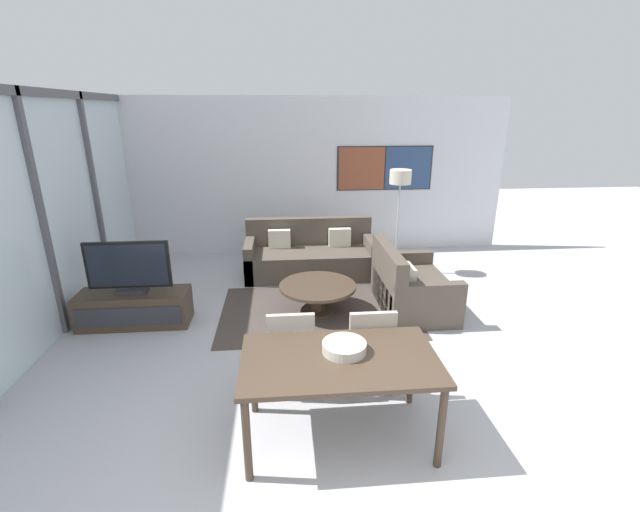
{
  "coord_description": "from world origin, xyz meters",
  "views": [
    {
      "loc": [
        -0.47,
        -1.98,
        2.56
      ],
      "look_at": [
        -0.05,
        2.71,
        0.95
      ],
      "focal_mm": 24.0,
      "sensor_mm": 36.0,
      "label": 1
    }
  ],
  "objects_px": {
    "tv_console": "(135,308)",
    "sofa_main": "(310,257)",
    "sofa_side": "(408,289)",
    "television": "(128,268)",
    "fruit_bowl": "(344,347)",
    "coffee_table": "(318,291)",
    "dining_chair_centre": "(369,343)",
    "dining_chair_left": "(291,345)",
    "dining_table": "(340,366)",
    "floor_lamp": "(400,186)"
  },
  "relations": [
    {
      "from": "coffee_table",
      "to": "floor_lamp",
      "type": "bearing_deg",
      "value": 43.9
    },
    {
      "from": "dining_table",
      "to": "floor_lamp",
      "type": "bearing_deg",
      "value": 68.74
    },
    {
      "from": "television",
      "to": "dining_chair_left",
      "type": "height_order",
      "value": "television"
    },
    {
      "from": "tv_console",
      "to": "sofa_side",
      "type": "distance_m",
      "value": 3.53
    },
    {
      "from": "dining_chair_left",
      "to": "coffee_table",
      "type": "bearing_deg",
      "value": 76.86
    },
    {
      "from": "dining_chair_centre",
      "to": "sofa_main",
      "type": "bearing_deg",
      "value": 96.22
    },
    {
      "from": "coffee_table",
      "to": "floor_lamp",
      "type": "height_order",
      "value": "floor_lamp"
    },
    {
      "from": "dining_table",
      "to": "fruit_bowl",
      "type": "xyz_separation_m",
      "value": [
        0.05,
        0.08,
        0.13
      ]
    },
    {
      "from": "dining_chair_left",
      "to": "dining_chair_centre",
      "type": "height_order",
      "value": "same"
    },
    {
      "from": "tv_console",
      "to": "sofa_main",
      "type": "xyz_separation_m",
      "value": [
        2.31,
        1.6,
        0.07
      ]
    },
    {
      "from": "tv_console",
      "to": "sofa_main",
      "type": "height_order",
      "value": "sofa_main"
    },
    {
      "from": "fruit_bowl",
      "to": "television",
      "type": "bearing_deg",
      "value": 138.08
    },
    {
      "from": "sofa_main",
      "to": "coffee_table",
      "type": "distance_m",
      "value": 1.46
    },
    {
      "from": "dining_chair_left",
      "to": "fruit_bowl",
      "type": "bearing_deg",
      "value": -53.87
    },
    {
      "from": "sofa_side",
      "to": "fruit_bowl",
      "type": "distance_m",
      "value": 2.59
    },
    {
      "from": "sofa_main",
      "to": "sofa_side",
      "type": "bearing_deg",
      "value": -49.87
    },
    {
      "from": "sofa_main",
      "to": "tv_console",
      "type": "bearing_deg",
      "value": -145.32
    },
    {
      "from": "tv_console",
      "to": "dining_chair_centre",
      "type": "distance_m",
      "value": 3.09
    },
    {
      "from": "tv_console",
      "to": "coffee_table",
      "type": "distance_m",
      "value": 2.31
    },
    {
      "from": "sofa_side",
      "to": "dining_chair_centre",
      "type": "bearing_deg",
      "value": 152.92
    },
    {
      "from": "sofa_side",
      "to": "coffee_table",
      "type": "height_order",
      "value": "sofa_side"
    },
    {
      "from": "tv_console",
      "to": "dining_table",
      "type": "bearing_deg",
      "value": -43.58
    },
    {
      "from": "sofa_main",
      "to": "coffee_table",
      "type": "xyz_separation_m",
      "value": [
        -0.0,
        -1.46,
        0.01
      ]
    },
    {
      "from": "sofa_main",
      "to": "dining_chair_centre",
      "type": "xyz_separation_m",
      "value": [
        0.34,
        -3.15,
        0.22
      ]
    },
    {
      "from": "dining_chair_centre",
      "to": "fruit_bowl",
      "type": "distance_m",
      "value": 0.69
    },
    {
      "from": "sofa_side",
      "to": "floor_lamp",
      "type": "distance_m",
      "value": 1.78
    },
    {
      "from": "sofa_side",
      "to": "dining_chair_centre",
      "type": "height_order",
      "value": "dining_chair_centre"
    },
    {
      "from": "tv_console",
      "to": "dining_chair_centre",
      "type": "bearing_deg",
      "value": -30.4
    },
    {
      "from": "sofa_side",
      "to": "floor_lamp",
      "type": "bearing_deg",
      "value": -7.93
    },
    {
      "from": "sofa_side",
      "to": "fruit_bowl",
      "type": "height_order",
      "value": "sofa_side"
    },
    {
      "from": "television",
      "to": "fruit_bowl",
      "type": "relative_size",
      "value": 2.82
    },
    {
      "from": "television",
      "to": "fruit_bowl",
      "type": "height_order",
      "value": "television"
    },
    {
      "from": "tv_console",
      "to": "fruit_bowl",
      "type": "xyz_separation_m",
      "value": [
        2.33,
        -2.09,
        0.58
      ]
    },
    {
      "from": "sofa_main",
      "to": "fruit_bowl",
      "type": "height_order",
      "value": "sofa_main"
    },
    {
      "from": "fruit_bowl",
      "to": "sofa_side",
      "type": "bearing_deg",
      "value": 62.01
    },
    {
      "from": "coffee_table",
      "to": "dining_table",
      "type": "relative_size",
      "value": 0.66
    },
    {
      "from": "dining_chair_left",
      "to": "floor_lamp",
      "type": "distance_m",
      "value": 3.64
    },
    {
      "from": "tv_console",
      "to": "sofa_side",
      "type": "relative_size",
      "value": 0.99
    },
    {
      "from": "sofa_side",
      "to": "television",
      "type": "bearing_deg",
      "value": 92.47
    },
    {
      "from": "dining_table",
      "to": "dining_chair_left",
      "type": "xyz_separation_m",
      "value": [
        -0.37,
        0.65,
        -0.17
      ]
    },
    {
      "from": "sofa_side",
      "to": "dining_chair_left",
      "type": "xyz_separation_m",
      "value": [
        -1.61,
        -1.68,
        0.22
      ]
    },
    {
      "from": "dining_table",
      "to": "tv_console",
      "type": "bearing_deg",
      "value": 136.42
    },
    {
      "from": "coffee_table",
      "to": "dining_chair_centre",
      "type": "relative_size",
      "value": 1.16
    },
    {
      "from": "coffee_table",
      "to": "dining_chair_left",
      "type": "height_order",
      "value": "dining_chair_left"
    },
    {
      "from": "sofa_side",
      "to": "dining_chair_left",
      "type": "relative_size",
      "value": 1.55
    },
    {
      "from": "sofa_side",
      "to": "floor_lamp",
      "type": "height_order",
      "value": "floor_lamp"
    },
    {
      "from": "tv_console",
      "to": "coffee_table",
      "type": "relative_size",
      "value": 1.32
    },
    {
      "from": "television",
      "to": "sofa_side",
      "type": "relative_size",
      "value": 0.74
    },
    {
      "from": "coffee_table",
      "to": "dining_chair_left",
      "type": "xyz_separation_m",
      "value": [
        -0.39,
        -1.67,
        0.2
      ]
    },
    {
      "from": "tv_console",
      "to": "floor_lamp",
      "type": "distance_m",
      "value": 4.18
    }
  ]
}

